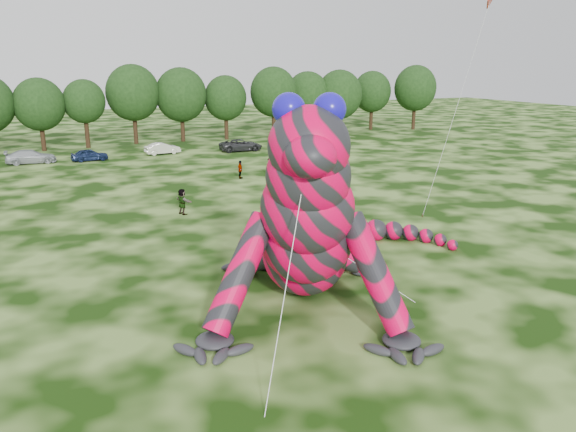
# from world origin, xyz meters

# --- Properties ---
(ground) EXTENTS (240.00, 240.00, 0.00)m
(ground) POSITION_xyz_m (0.00, 0.00, 0.00)
(ground) COLOR #16330A
(ground) RESTS_ON ground
(inflatable_gecko) EXTENTS (22.94, 24.44, 9.69)m
(inflatable_gecko) POSITION_xyz_m (5.89, 4.08, 4.85)
(inflatable_gecko) COLOR #E90040
(inflatable_gecko) RESTS_ON ground
(flying_kite) EXTENTS (3.14, 2.91, 15.38)m
(flying_kite) POSITION_xyz_m (21.50, 9.82, 13.61)
(flying_kite) COLOR red
(flying_kite) RESTS_ON ground
(tree_8) EXTENTS (6.14, 5.53, 8.94)m
(tree_8) POSITION_xyz_m (-4.22, 56.99, 4.47)
(tree_8) COLOR black
(tree_8) RESTS_ON ground
(tree_9) EXTENTS (5.27, 4.74, 8.68)m
(tree_9) POSITION_xyz_m (1.06, 57.35, 4.34)
(tree_9) COLOR black
(tree_9) RESTS_ON ground
(tree_10) EXTENTS (7.09, 6.38, 10.50)m
(tree_10) POSITION_xyz_m (7.40, 58.58, 5.25)
(tree_10) COLOR black
(tree_10) RESTS_ON ground
(tree_11) EXTENTS (7.01, 6.31, 10.07)m
(tree_11) POSITION_xyz_m (13.79, 58.20, 5.03)
(tree_11) COLOR black
(tree_11) RESTS_ON ground
(tree_12) EXTENTS (5.99, 5.39, 8.97)m
(tree_12) POSITION_xyz_m (20.01, 57.74, 4.49)
(tree_12) COLOR black
(tree_12) RESTS_ON ground
(tree_13) EXTENTS (6.83, 6.15, 10.13)m
(tree_13) POSITION_xyz_m (27.13, 57.13, 5.06)
(tree_13) COLOR black
(tree_13) RESTS_ON ground
(tree_14) EXTENTS (6.82, 6.14, 9.40)m
(tree_14) POSITION_xyz_m (33.46, 58.72, 4.70)
(tree_14) COLOR black
(tree_14) RESTS_ON ground
(tree_15) EXTENTS (7.17, 6.45, 9.63)m
(tree_15) POSITION_xyz_m (38.47, 57.77, 4.82)
(tree_15) COLOR black
(tree_15) RESTS_ON ground
(tree_16) EXTENTS (6.26, 5.63, 9.37)m
(tree_16) POSITION_xyz_m (45.45, 59.37, 4.69)
(tree_16) COLOR black
(tree_16) RESTS_ON ground
(tree_17) EXTENTS (6.98, 6.28, 10.30)m
(tree_17) POSITION_xyz_m (51.95, 56.66, 5.15)
(tree_17) COLOR black
(tree_17) RESTS_ON ground
(car_3) EXTENTS (5.20, 2.17, 1.50)m
(car_3) POSITION_xyz_m (-5.83, 47.69, 0.75)
(car_3) COLOR #A5AAB0
(car_3) RESTS_ON ground
(car_4) EXTENTS (4.09, 1.87, 1.36)m
(car_4) POSITION_xyz_m (0.17, 46.79, 0.68)
(car_4) COLOR #16244B
(car_4) RESTS_ON ground
(car_5) EXTENTS (4.31, 1.91, 1.38)m
(car_5) POSITION_xyz_m (8.65, 48.11, 0.69)
(car_5) COLOR silver
(car_5) RESTS_ON ground
(car_6) EXTENTS (5.43, 2.70, 1.48)m
(car_6) POSITION_xyz_m (18.08, 46.51, 0.74)
(car_6) COLOR #2A2A2C
(car_6) RESTS_ON ground
(car_7) EXTENTS (4.65, 2.03, 1.33)m
(car_7) POSITION_xyz_m (25.98, 47.46, 0.66)
(car_7) COLOR white
(car_7) RESTS_ON ground
(spectator_5) EXTENTS (1.13, 1.84, 1.90)m
(spectator_5) POSITION_xyz_m (3.86, 19.95, 0.95)
(spectator_5) COLOR gray
(spectator_5) RESTS_ON ground
(spectator_3) EXTENTS (0.96, 1.04, 1.71)m
(spectator_3) POSITION_xyz_m (12.13, 30.39, 0.86)
(spectator_3) COLOR gray
(spectator_3) RESTS_ON ground
(spectator_2) EXTENTS (1.05, 1.37, 1.88)m
(spectator_2) POSITION_xyz_m (15.24, 30.23, 0.94)
(spectator_2) COLOR gray
(spectator_2) RESTS_ON ground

